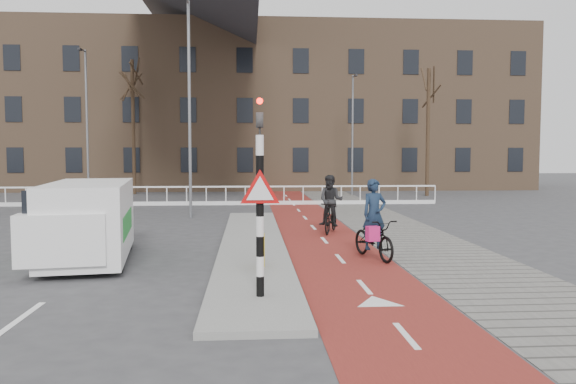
{
  "coord_description": "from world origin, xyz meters",
  "views": [
    {
      "loc": [
        -0.78,
        -11.92,
        2.69
      ],
      "look_at": [
        0.38,
        5.0,
        1.5
      ],
      "focal_mm": 35.0,
      "sensor_mm": 36.0,
      "label": 1
    }
  ],
  "objects": [
    {
      "name": "cyclist_near",
      "position": [
        2.35,
        1.96,
        0.69
      ],
      "size": [
        1.19,
        2.06,
        2.02
      ],
      "rotation": [
        0.0,
        0.0,
        0.28
      ],
      "color": "black",
      "rests_on": "bike_lane"
    },
    {
      "name": "streetlight_near",
      "position": [
        -3.21,
        11.3,
        4.4
      ],
      "size": [
        0.12,
        0.12,
        8.79
      ],
      "primitive_type": "cylinder",
      "color": "slate",
      "rests_on": "ground"
    },
    {
      "name": "tree_mid",
      "position": [
        -8.28,
        25.22,
        4.34
      ],
      "size": [
        0.22,
        0.22,
        8.67
      ],
      "primitive_type": "cylinder",
      "color": "black",
      "rests_on": "ground"
    },
    {
      "name": "tree_right",
      "position": [
        10.3,
        22.38,
        3.94
      ],
      "size": [
        0.23,
        0.23,
        7.88
      ],
      "primitive_type": "cylinder",
      "color": "black",
      "rests_on": "ground"
    },
    {
      "name": "ground",
      "position": [
        0.0,
        0.0,
        0.0
      ],
      "size": [
        120.0,
        120.0,
        0.0
      ],
      "primitive_type": "plane",
      "color": "#38383A",
      "rests_on": "ground"
    },
    {
      "name": "railing",
      "position": [
        -5.0,
        17.0,
        0.31
      ],
      "size": [
        28.0,
        0.1,
        0.99
      ],
      "color": "silver",
      "rests_on": "ground"
    },
    {
      "name": "curb_island",
      "position": [
        -0.7,
        4.0,
        0.06
      ],
      "size": [
        1.8,
        16.0,
        0.12
      ],
      "primitive_type": "cube",
      "color": "gray",
      "rests_on": "ground"
    },
    {
      "name": "van",
      "position": [
        -4.74,
        2.17,
        1.03
      ],
      "size": [
        2.45,
        4.77,
        1.96
      ],
      "rotation": [
        0.0,
        0.0,
        0.14
      ],
      "color": "white",
      "rests_on": "ground"
    },
    {
      "name": "bollard",
      "position": [
        -0.51,
        0.61,
        0.5
      ],
      "size": [
        0.12,
        0.12,
        0.76
      ],
      "primitive_type": "cylinder",
      "color": "#DFBF0C",
      "rests_on": "curb_island"
    },
    {
      "name": "streetlight_right",
      "position": [
        5.74,
        23.37,
        3.78
      ],
      "size": [
        0.12,
        0.12,
        7.56
      ],
      "primitive_type": "cylinder",
      "color": "slate",
      "rests_on": "ground"
    },
    {
      "name": "bike_lane",
      "position": [
        1.5,
        10.0,
        0.01
      ],
      "size": [
        2.5,
        60.0,
        0.01
      ],
      "primitive_type": "cube",
      "color": "maroon",
      "rests_on": "ground"
    },
    {
      "name": "sidewalk",
      "position": [
        4.3,
        10.0,
        0.01
      ],
      "size": [
        3.0,
        60.0,
        0.01
      ],
      "primitive_type": "cube",
      "color": "slate",
      "rests_on": "ground"
    },
    {
      "name": "cyclist_far",
      "position": [
        1.92,
        6.55,
        0.81
      ],
      "size": [
        1.09,
        1.87,
        1.94
      ],
      "rotation": [
        0.0,
        0.0,
        -0.34
      ],
      "color": "black",
      "rests_on": "bike_lane"
    },
    {
      "name": "townhouse_row",
      "position": [
        -3.0,
        32.0,
        7.81
      ],
      "size": [
        46.0,
        10.0,
        15.9
      ],
      "color": "#7F6047",
      "rests_on": "ground"
    },
    {
      "name": "traffic_signal",
      "position": [
        -0.6,
        -2.02,
        1.99
      ],
      "size": [
        0.8,
        0.8,
        3.68
      ],
      "color": "black",
      "rests_on": "curb_island"
    },
    {
      "name": "streetlight_left",
      "position": [
        -9.86,
        20.38,
        4.2
      ],
      "size": [
        0.12,
        0.12,
        8.39
      ],
      "primitive_type": "cylinder",
      "color": "slate",
      "rests_on": "ground"
    }
  ]
}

